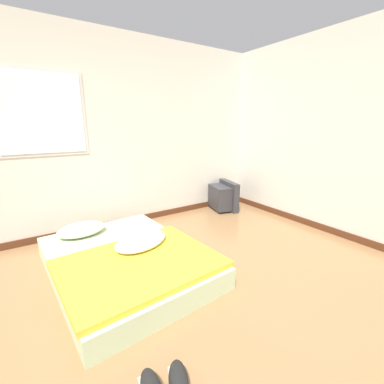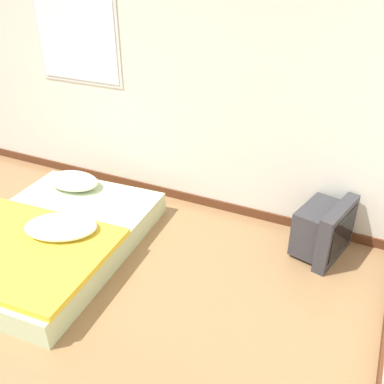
# 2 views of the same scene
# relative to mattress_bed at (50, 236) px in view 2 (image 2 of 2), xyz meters

# --- Properties ---
(wall_back) EXTENTS (7.99, 0.08, 2.60)m
(wall_back) POSITION_rel_mattress_bed_xyz_m (-0.15, 1.26, 1.16)
(wall_back) COLOR silver
(wall_back) RESTS_ON ground_plane
(mattress_bed) EXTENTS (1.44, 1.88, 0.35)m
(mattress_bed) POSITION_rel_mattress_bed_xyz_m (0.00, 0.00, 0.00)
(mattress_bed) COLOR beige
(mattress_bed) RESTS_ON ground_plane
(crt_tv) EXTENTS (0.45, 0.57, 0.49)m
(crt_tv) POSITION_rel_mattress_bed_xyz_m (2.08, 0.94, 0.10)
(crt_tv) COLOR #333338
(crt_tv) RESTS_ON ground_plane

